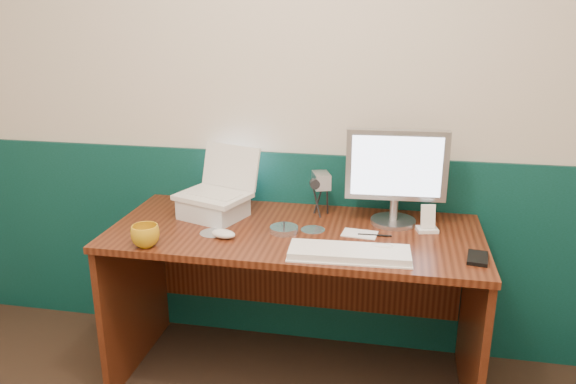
% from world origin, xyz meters
% --- Properties ---
extents(back_wall, '(3.50, 0.04, 2.50)m').
position_xyz_m(back_wall, '(0.00, 1.75, 1.25)').
color(back_wall, beige).
rests_on(back_wall, ground).
extents(wainscot, '(3.48, 0.02, 1.00)m').
position_xyz_m(wainscot, '(0.00, 1.74, 0.50)').
color(wainscot, '#073027').
rests_on(wainscot, ground).
extents(desk, '(1.60, 0.70, 0.75)m').
position_xyz_m(desk, '(0.10, 1.38, 0.38)').
color(desk, '#39160A').
rests_on(desk, ground).
extents(laptop_riser, '(0.32, 0.30, 0.09)m').
position_xyz_m(laptop_riser, '(-0.29, 1.46, 0.80)').
color(laptop_riser, silver).
rests_on(laptop_riser, desk).
extents(laptop, '(0.36, 0.32, 0.25)m').
position_xyz_m(laptop, '(-0.29, 1.46, 0.97)').
color(laptop, silver).
rests_on(laptop, laptop_riser).
extents(monitor, '(0.44, 0.15, 0.43)m').
position_xyz_m(monitor, '(0.52, 1.54, 0.97)').
color(monitor, '#ACACB0').
rests_on(monitor, desk).
extents(keyboard, '(0.47, 0.18, 0.03)m').
position_xyz_m(keyboard, '(0.36, 1.14, 0.76)').
color(keyboard, white).
rests_on(keyboard, desk).
extents(mouse_right, '(0.12, 0.08, 0.04)m').
position_xyz_m(mouse_right, '(0.48, 1.20, 0.77)').
color(mouse_right, white).
rests_on(mouse_right, desk).
extents(mouse_left, '(0.12, 0.09, 0.04)m').
position_xyz_m(mouse_left, '(-0.17, 1.23, 0.77)').
color(mouse_left, silver).
rests_on(mouse_left, desk).
extents(mug, '(0.12, 0.12, 0.09)m').
position_xyz_m(mug, '(-0.45, 1.09, 0.80)').
color(mug, '#C68F12').
rests_on(mug, desk).
extents(camcorder, '(0.12, 0.14, 0.19)m').
position_xyz_m(camcorder, '(0.19, 1.59, 0.84)').
color(camcorder, '#A6A6AA').
rests_on(camcorder, desk).
extents(cd_spindle, '(0.12, 0.12, 0.03)m').
position_xyz_m(cd_spindle, '(0.06, 1.34, 0.76)').
color(cd_spindle, '#B6BEC7').
rests_on(cd_spindle, desk).
extents(cd_loose_a, '(0.12, 0.12, 0.00)m').
position_xyz_m(cd_loose_a, '(-0.23, 1.28, 0.75)').
color(cd_loose_a, silver).
rests_on(cd_loose_a, desk).
extents(cd_loose_b, '(0.11, 0.11, 0.00)m').
position_xyz_m(cd_loose_b, '(0.18, 1.40, 0.75)').
color(cd_loose_b, silver).
rests_on(cd_loose_b, desk).
extents(pen, '(0.14, 0.02, 0.01)m').
position_xyz_m(pen, '(0.45, 1.38, 0.75)').
color(pen, black).
rests_on(pen, desk).
extents(papers, '(0.16, 0.11, 0.00)m').
position_xyz_m(papers, '(0.38, 1.38, 0.75)').
color(papers, white).
rests_on(papers, desk).
extents(dock, '(0.10, 0.08, 0.02)m').
position_xyz_m(dock, '(0.67, 1.47, 0.76)').
color(dock, white).
rests_on(dock, desk).
extents(music_player, '(0.07, 0.04, 0.10)m').
position_xyz_m(music_player, '(0.67, 1.47, 0.82)').
color(music_player, white).
rests_on(music_player, dock).
extents(pda, '(0.09, 0.14, 0.01)m').
position_xyz_m(pda, '(0.84, 1.21, 0.76)').
color(pda, black).
rests_on(pda, desk).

